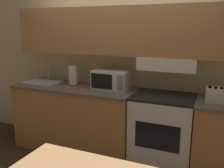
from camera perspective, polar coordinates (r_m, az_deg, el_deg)
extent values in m
plane|color=#3D2D23|center=(3.85, 2.67, -14.03)|extent=(16.00, 16.00, 0.00)
cube|color=beige|center=(3.49, 3.03, 5.16)|extent=(5.40, 0.05, 2.55)
cube|color=#B27A47|center=(3.28, 1.98, 12.01)|extent=(3.00, 0.32, 0.61)
cube|color=white|center=(3.14, 12.61, 4.60)|extent=(0.70, 0.34, 0.16)
cube|color=#B27A47|center=(3.67, -8.34, -7.93)|extent=(1.74, 0.62, 0.90)
cube|color=brown|center=(3.53, -8.59, -0.85)|extent=(1.76, 0.64, 0.04)
cube|color=#B27A47|center=(3.19, 22.73, -12.17)|extent=(0.49, 0.62, 0.90)
cube|color=brown|center=(3.03, 23.49, -4.13)|extent=(0.51, 0.64, 0.04)
cube|color=white|center=(3.25, 11.40, -10.83)|extent=(0.74, 0.59, 0.90)
cube|color=black|center=(3.09, 11.78, -2.90)|extent=(0.74, 0.59, 0.03)
cube|color=black|center=(2.96, 10.23, -11.84)|extent=(0.52, 0.01, 0.32)
cylinder|color=black|center=(3.01, 8.25, -2.96)|extent=(0.10, 0.10, 0.01)
cylinder|color=black|center=(2.95, 14.49, -3.59)|extent=(0.10, 0.10, 0.01)
cylinder|color=black|center=(3.24, 9.33, -1.90)|extent=(0.10, 0.10, 0.01)
cylinder|color=black|center=(3.18, 15.15, -2.46)|extent=(0.10, 0.10, 0.01)
cube|color=white|center=(3.36, 0.08, 1.11)|extent=(0.48, 0.36, 0.25)
cube|color=black|center=(3.23, -2.44, 0.61)|extent=(0.30, 0.01, 0.20)
cube|color=gray|center=(3.13, 1.85, 0.21)|extent=(0.09, 0.01, 0.20)
cube|color=white|center=(2.99, 23.05, -2.32)|extent=(0.26, 0.17, 0.16)
cube|color=black|center=(2.99, 20.54, -1.64)|extent=(0.01, 0.02, 0.02)
cube|color=black|center=(2.98, 21.47, -0.74)|extent=(0.04, 0.12, 0.01)
cube|color=black|center=(2.97, 22.61, -0.84)|extent=(0.04, 0.12, 0.01)
cube|color=black|center=(2.98, 23.76, -0.94)|extent=(0.04, 0.12, 0.01)
cube|color=#B7BABF|center=(3.83, -15.57, 0.38)|extent=(0.51, 0.39, 0.02)
cube|color=#4C4F54|center=(3.82, -15.75, 0.38)|extent=(0.43, 0.29, 0.01)
cylinder|color=#B7BABF|center=(3.92, -14.35, 2.72)|extent=(0.02, 0.02, 0.24)
cylinder|color=#B7BABF|center=(3.86, -14.99, 4.35)|extent=(0.02, 0.12, 0.02)
cylinder|color=black|center=(3.64, -8.84, -0.11)|extent=(0.14, 0.14, 0.01)
cylinder|color=white|center=(3.61, -8.92, 2.06)|extent=(0.13, 0.13, 0.28)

